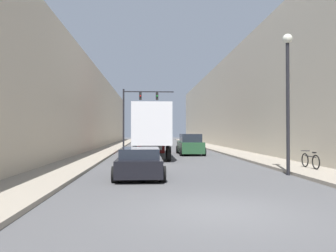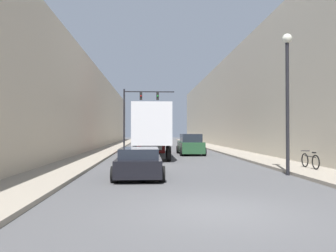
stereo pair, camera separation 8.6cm
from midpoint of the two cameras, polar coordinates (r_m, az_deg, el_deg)
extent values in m
plane|color=#4C4C4F|center=(8.52, 8.71, -14.49)|extent=(200.00, 200.00, 0.00)
cube|color=gray|center=(38.93, 8.04, -3.77)|extent=(2.61, 80.00, 0.15)
cube|color=gray|center=(38.38, -10.01, -3.81)|extent=(2.61, 80.00, 0.15)
cube|color=#BCB29E|center=(40.12, 14.07, 3.95)|extent=(6.00, 80.00, 10.81)
cube|color=beige|center=(39.14, -16.27, 2.78)|extent=(6.00, 80.00, 9.03)
cube|color=silver|center=(25.16, -3.07, 0.18)|extent=(2.59, 9.32, 2.79)
cube|color=black|center=(25.17, -3.07, -3.33)|extent=(1.30, 9.32, 0.24)
cube|color=maroon|center=(31.13, -3.16, -1.88)|extent=(2.59, 2.62, 2.98)
cylinder|color=black|center=(21.76, -6.02, -4.89)|extent=(0.25, 1.00, 1.00)
cylinder|color=black|center=(21.78, 0.03, -4.89)|extent=(0.25, 1.00, 1.00)
cylinder|color=black|center=(22.96, -5.89, -4.68)|extent=(0.25, 1.00, 1.00)
cylinder|color=black|center=(22.98, -0.15, -4.68)|extent=(0.25, 1.00, 1.00)
cylinder|color=black|center=(31.17, -5.27, -3.70)|extent=(0.25, 1.00, 1.00)
cylinder|color=black|center=(31.19, -1.05, -3.70)|extent=(0.25, 1.00, 1.00)
cube|color=black|center=(14.61, -5.08, -6.73)|extent=(1.86, 4.51, 0.69)
cube|color=#1E232D|center=(14.34, -5.10, -4.64)|extent=(1.64, 2.48, 0.41)
cylinder|color=black|center=(16.22, -8.25, -6.87)|extent=(0.25, 0.64, 0.64)
cylinder|color=black|center=(16.18, -1.61, -6.90)|extent=(0.25, 0.64, 0.64)
cylinder|color=black|center=(13.05, -9.41, -8.32)|extent=(0.25, 0.64, 0.64)
cylinder|color=black|center=(12.99, -1.12, -8.36)|extent=(0.25, 0.64, 0.64)
cube|color=#234C2D|center=(28.34, 3.78, -3.68)|extent=(1.87, 4.50, 0.91)
cube|color=#1E232D|center=(28.09, 3.83, -2.08)|extent=(1.65, 2.48, 0.68)
cylinder|color=black|center=(29.79, 1.60, -4.11)|extent=(0.25, 0.70, 0.70)
cylinder|color=black|center=(30.02, 5.17, -4.09)|extent=(0.25, 0.70, 0.70)
cylinder|color=black|center=(26.61, 2.23, -4.49)|extent=(0.25, 0.70, 0.70)
cylinder|color=black|center=(26.86, 6.21, -4.45)|extent=(0.25, 0.70, 0.70)
cylinder|color=black|center=(38.41, -7.81, 1.26)|extent=(0.20, 0.20, 6.94)
cube|color=black|center=(38.56, -3.44, 5.97)|extent=(5.85, 0.12, 0.12)
cube|color=black|center=(38.51, -4.90, 5.22)|extent=(0.30, 0.24, 0.90)
sphere|color=red|center=(38.37, -4.90, 5.24)|extent=(0.18, 0.18, 0.18)
cube|color=black|center=(38.52, -1.98, 5.22)|extent=(0.30, 0.24, 0.90)
sphere|color=green|center=(38.38, -1.98, 5.24)|extent=(0.18, 0.18, 0.18)
cylinder|color=black|center=(15.94, 20.01, 2.91)|extent=(0.16, 0.16, 6.11)
sphere|color=silver|center=(16.46, 19.94, 14.11)|extent=(0.44, 0.44, 0.44)
torus|color=black|center=(17.48, 24.23, -5.74)|extent=(0.06, 0.72, 0.72)
torus|color=black|center=(18.46, 22.62, -5.49)|extent=(0.06, 0.72, 0.72)
cube|color=black|center=(17.95, 23.40, -4.88)|extent=(0.04, 1.11, 0.04)
cube|color=black|center=(17.58, 23.99, -4.24)|extent=(0.12, 0.20, 0.06)
cube|color=black|center=(18.39, 22.68, -4.01)|extent=(0.44, 0.04, 0.04)
camera|label=1|loc=(0.04, -90.11, 0.00)|focal=35.00mm
camera|label=2|loc=(0.04, 89.89, 0.00)|focal=35.00mm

